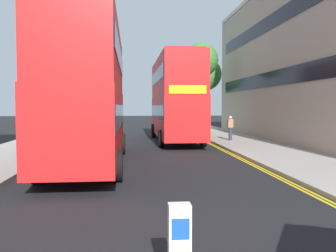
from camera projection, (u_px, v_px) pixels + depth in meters
sidewalk_right at (286, 157)px, 16.99m from camera, size 4.00×80.00×0.14m
kerb_line_outer at (257, 166)px, 14.80m from camera, size 0.10×56.00×0.01m
kerb_line_inner at (253, 166)px, 14.79m from camera, size 0.10×56.00×0.01m
keep_left_bollard at (179, 251)px, 4.57m from camera, size 0.36×0.28×1.11m
double_decker_bus_away at (89, 91)px, 14.73m from camera, size 2.87×10.83×5.64m
double_decker_bus_oncoming at (175, 97)px, 24.66m from camera, size 2.88×10.83×5.64m
pedestrian_far at (230, 128)px, 24.25m from camera, size 0.34×0.22×1.62m
street_tree_near at (201, 61)px, 32.17m from camera, size 2.99×2.99×7.81m
street_tree_mid at (205, 75)px, 39.60m from camera, size 3.56×3.56×7.50m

